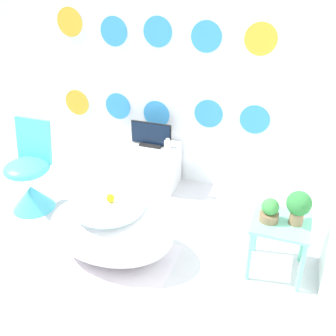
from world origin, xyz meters
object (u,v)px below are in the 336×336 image
object	(u,v)px
tv	(151,136)
potted_plant_left	(270,211)
potted_plant_right	(299,206)
bathtub	(111,229)
chair	(31,182)
vase	(168,147)

from	to	relation	value
tv	potted_plant_left	xyz separation A→B (m)	(1.26, -0.88, -0.02)
potted_plant_right	bathtub	bearing A→B (deg)	-169.13
potted_plant_right	chair	bearing A→B (deg)	177.94
vase	potted_plant_left	xyz separation A→B (m)	(1.04, -0.76, 0.01)
tv	vase	distance (m)	0.25
tv	potted_plant_left	bearing A→B (deg)	-34.95
potted_plant_right	vase	bearing A→B (deg)	149.17
bathtub	tv	xyz separation A→B (m)	(-0.10, 1.11, 0.32)
chair	potted_plant_right	size ratio (longest dim) A/B	3.27
bathtub	chair	xyz separation A→B (m)	(-1.00, 0.34, 0.03)
chair	vase	size ratio (longest dim) A/B	5.44
bathtub	chair	world-z (taller)	chair
vase	potted_plant_right	size ratio (longest dim) A/B	0.60
chair	tv	size ratio (longest dim) A/B	2.02
chair	vase	distance (m)	1.31
bathtub	potted_plant_right	bearing A→B (deg)	10.87
bathtub	potted_plant_left	size ratio (longest dim) A/B	5.63
chair	potted_plant_left	bearing A→B (deg)	-2.98
potted_plant_left	potted_plant_right	world-z (taller)	potted_plant_right
bathtub	chair	bearing A→B (deg)	161.09
chair	tv	distance (m)	1.22
vase	potted_plant_right	xyz separation A→B (m)	(1.22, -0.73, 0.08)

